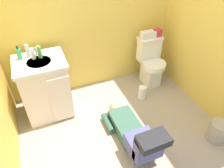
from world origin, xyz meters
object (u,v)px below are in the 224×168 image
paper_towel_roll (142,93)px  person_plumber (133,132)px  tissue_box (148,35)px  toilet (151,62)px  toiletry_bag (157,33)px  bottle_white (33,54)px  bottle_clear (28,51)px  soap_dispenser (19,54)px  faucet (36,51)px  trash_can (218,131)px  vanity_cabinet (46,88)px  bottle_green (39,52)px

paper_towel_roll → person_plumber: bearing=-126.6°
tissue_box → toilet: bearing=-63.6°
toiletry_bag → bottle_white: 1.75m
bottle_white → paper_towel_roll: bearing=-13.3°
bottle_clear → soap_dispenser: bearing=-171.4°
faucet → trash_can: (1.77, -1.39, -0.73)m
person_plumber → bottle_clear: 1.56m
toiletry_bag → faucet: bearing=-179.5°
person_plumber → tissue_box: (0.74, 1.06, 0.62)m
bottle_white → bottle_clear: bearing=125.1°
toilet → bottle_white: bottle_white is taller
vanity_cabinet → bottle_white: 0.48m
toilet → trash_can: bearing=-82.9°
faucet → tissue_box: faucet is taller
vanity_cabinet → bottle_clear: (-0.10, 0.14, 0.48)m
toiletry_bag → trash_can: 1.56m
bottle_clear → paper_towel_roll: bearing=-15.6°
faucet → toiletry_bag: bearing=0.5°
toiletry_bag → vanity_cabinet: bearing=-174.6°
faucet → toiletry_bag: size_ratio=0.81×
toiletry_bag → bottle_white: bottle_white is taller
toilet → paper_towel_roll: (-0.30, -0.32, -0.26)m
bottle_white → tissue_box: bearing=3.3°
toiletry_bag → toilet: bearing=-139.2°
toilet → trash_can: (0.16, -1.31, -0.23)m
bottle_clear → trash_can: bottle_clear is taller
vanity_cabinet → tissue_box: tissue_box is taller
vanity_cabinet → toiletry_bag: bearing=5.4°
toiletry_bag → bottle_white: size_ratio=0.90×
paper_towel_roll → toilet: bearing=46.8°
vanity_cabinet → trash_can: (1.76, -1.24, -0.28)m
soap_dispenser → trash_can: soap_dispenser is taller
person_plumber → soap_dispenser: size_ratio=6.42×
tissue_box → trash_can: 1.57m
tissue_box → bottle_white: bearing=-176.7°
toiletry_bag → paper_towel_roll: 0.91m
toiletry_bag → paper_towel_roll: toiletry_bag is taller
person_plumber → bottle_green: bearing=129.0°
toilet → bottle_white: bearing=-180.0°
toilet → person_plumber: 1.26m
vanity_cabinet → toiletry_bag: size_ratio=6.61×
faucet → soap_dispenser: size_ratio=0.60×
vanity_cabinet → person_plumber: vanity_cabinet is taller
person_plumber → bottle_green: bottle_green is taller
person_plumber → bottle_green: 1.44m
toiletry_bag → soap_dispenser: soap_dispenser is taller
bottle_white → trash_can: (1.81, -1.31, -0.75)m
toiletry_bag → paper_towel_roll: bearing=-134.6°
toilet → toiletry_bag: 0.46m
tissue_box → bottle_clear: (-1.65, -0.02, 0.10)m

